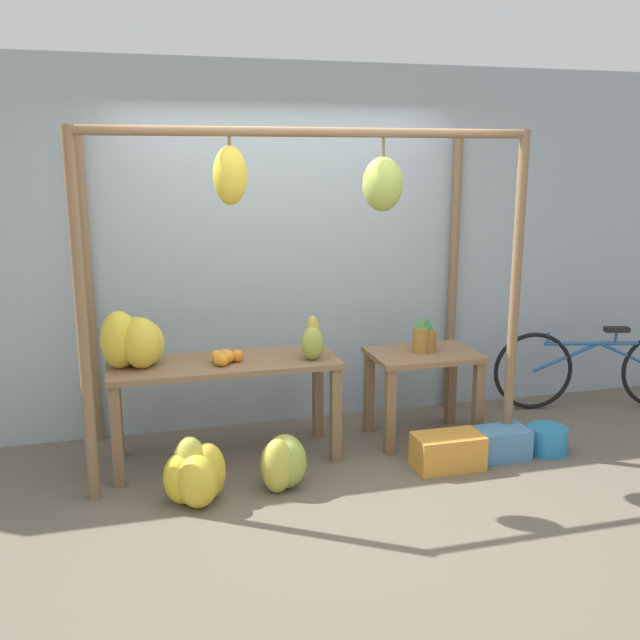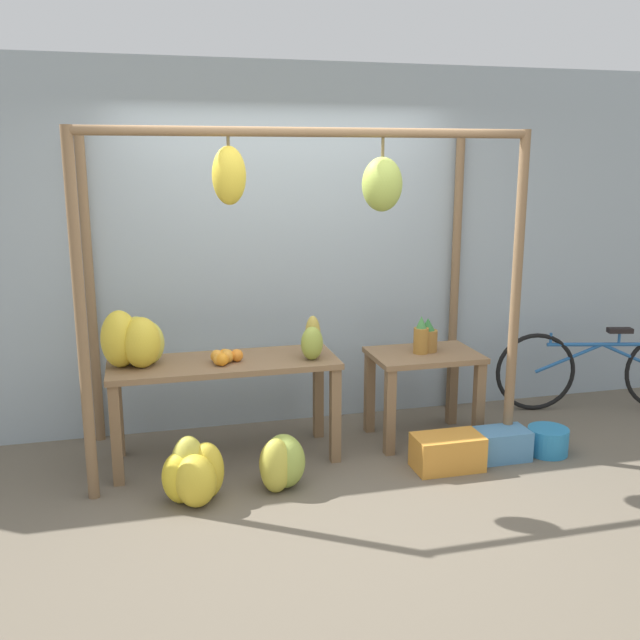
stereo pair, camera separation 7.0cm
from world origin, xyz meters
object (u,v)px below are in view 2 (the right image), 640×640
object	(u,v)px
orange_pile	(224,357)
papaya_pile	(312,340)
pineapple_cluster	(425,337)
banana_pile_ground_right	(280,463)
banana_pile_on_table	(135,341)
banana_pile_ground_left	(193,474)
blue_bucket	(548,441)
fruit_crate_white	(447,452)
parked_bicycle	(600,370)
fruit_crate_purple	(498,444)

from	to	relation	value
orange_pile	papaya_pile	size ratio (longest dim) A/B	0.76
papaya_pile	pineapple_cluster	bearing A→B (deg)	7.52
orange_pile	banana_pile_ground_right	bearing A→B (deg)	-61.01
banana_pile_on_table	banana_pile_ground_right	world-z (taller)	banana_pile_on_table
banana_pile_ground_left	blue_bucket	bearing A→B (deg)	2.55
pineapple_cluster	fruit_crate_white	size ratio (longest dim) A/B	0.60
banana_pile_on_table	fruit_crate_white	world-z (taller)	banana_pile_on_table
banana_pile_on_table	parked_bicycle	world-z (taller)	banana_pile_on_table
fruit_crate_white	fruit_crate_purple	bearing A→B (deg)	8.26
banana_pile_on_table	fruit_crate_white	bearing A→B (deg)	-16.02
banana_pile_on_table	pineapple_cluster	size ratio (longest dim) A/B	1.69
orange_pile	papaya_pile	bearing A→B (deg)	-3.56
papaya_pile	banana_pile_ground_right	bearing A→B (deg)	-125.63
fruit_crate_white	papaya_pile	xyz separation A→B (m)	(-0.84, 0.46, 0.73)
banana_pile_ground_right	banana_pile_on_table	bearing A→B (deg)	145.78
banana_pile_on_table	parked_bicycle	size ratio (longest dim) A/B	0.28
banana_pile_on_table	papaya_pile	xyz separation A→B (m)	(1.20, -0.12, -0.04)
parked_bicycle	fruit_crate_purple	xyz separation A→B (m)	(-1.32, -0.72, -0.24)
fruit_crate_white	orange_pile	bearing A→B (deg)	161.01
banana_pile_on_table	fruit_crate_purple	distance (m)	2.63
banana_pile_on_table	orange_pile	world-z (taller)	banana_pile_on_table
pineapple_cluster	parked_bicycle	xyz separation A→B (m)	(1.68, 0.20, -0.44)
fruit_crate_purple	banana_pile_on_table	bearing A→B (deg)	167.95
banana_pile_on_table	banana_pile_ground_right	xyz separation A→B (m)	(0.86, -0.59, -0.72)
pineapple_cluster	blue_bucket	distance (m)	1.15
parked_bicycle	banana_pile_on_table	bearing A→B (deg)	-177.11
banana_pile_on_table	blue_bucket	size ratio (longest dim) A/B	1.65
fruit_crate_white	papaya_pile	bearing A→B (deg)	151.23
banana_pile_ground_left	blue_bucket	world-z (taller)	banana_pile_ground_left
banana_pile_ground_left	orange_pile	bearing A→B (deg)	63.23
orange_pile	fruit_crate_white	bearing A→B (deg)	-18.99
orange_pile	banana_pile_on_table	bearing A→B (deg)	171.73
fruit_crate_white	banana_pile_on_table	bearing A→B (deg)	163.98
banana_pile_ground_left	parked_bicycle	world-z (taller)	parked_bicycle
banana_pile_on_table	papaya_pile	world-z (taller)	banana_pile_on_table
blue_bucket	papaya_pile	xyz separation A→B (m)	(-1.65, 0.40, 0.76)
banana_pile_ground_right	fruit_crate_white	world-z (taller)	banana_pile_ground_right
banana_pile_ground_left	parked_bicycle	bearing A→B (deg)	13.47
banana_pile_ground_left	fruit_crate_white	world-z (taller)	banana_pile_ground_left
fruit_crate_white	blue_bucket	world-z (taller)	fruit_crate_white
parked_bicycle	fruit_crate_white	bearing A→B (deg)	-155.88
orange_pile	fruit_crate_purple	bearing A→B (deg)	-13.22
banana_pile_ground_right	fruit_crate_purple	world-z (taller)	banana_pile_ground_right
pineapple_cluster	fruit_crate_purple	world-z (taller)	pineapple_cluster
banana_pile_on_table	blue_bucket	distance (m)	3.01
fruit_crate_purple	pineapple_cluster	bearing A→B (deg)	125.16
banana_pile_ground_right	parked_bicycle	size ratio (longest dim) A/B	0.23
orange_pile	parked_bicycle	xyz separation A→B (m)	(3.19, 0.28, -0.41)
blue_bucket	papaya_pile	distance (m)	1.86
blue_bucket	parked_bicycle	size ratio (longest dim) A/B	0.17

